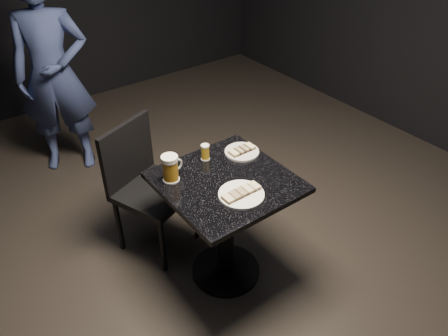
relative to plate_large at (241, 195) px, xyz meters
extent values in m
plane|color=black|center=(0.02, 0.16, -0.76)|extent=(6.00, 6.00, 0.00)
cylinder|color=white|center=(0.00, 0.00, 0.00)|extent=(0.25, 0.25, 0.01)
cylinder|color=silver|center=(0.26, 0.32, 0.00)|extent=(0.21, 0.21, 0.01)
imported|color=navy|center=(-0.31, 1.98, 0.07)|extent=(0.72, 0.62, 1.65)
cylinder|color=black|center=(0.02, 0.16, -0.74)|extent=(0.44, 0.44, 0.03)
cylinder|color=black|center=(0.02, 0.16, -0.38)|extent=(0.10, 0.10, 0.69)
cube|color=black|center=(0.02, 0.16, -0.02)|extent=(0.70, 0.70, 0.03)
cylinder|color=white|center=(-0.23, 0.34, 0.00)|extent=(0.09, 0.09, 0.01)
cylinder|color=#BF801F|center=(-0.23, 0.34, 0.06)|extent=(0.09, 0.09, 0.12)
cylinder|color=white|center=(-0.23, 0.34, 0.14)|extent=(0.09, 0.09, 0.03)
torus|color=silver|center=(-0.18, 0.36, 0.07)|extent=(0.08, 0.01, 0.08)
cylinder|color=silver|center=(0.04, 0.40, 0.00)|extent=(0.05, 0.05, 0.01)
cylinder|color=gold|center=(0.04, 0.40, 0.04)|extent=(0.05, 0.05, 0.08)
cylinder|color=silver|center=(0.04, 0.40, 0.09)|extent=(0.05, 0.05, 0.01)
cube|color=black|center=(-0.19, 0.65, -0.31)|extent=(0.57, 0.57, 0.04)
cylinder|color=black|center=(-0.29, 0.41, -0.54)|extent=(0.04, 0.04, 0.43)
cylinder|color=black|center=(0.06, 0.55, -0.54)|extent=(0.04, 0.04, 0.43)
cylinder|color=black|center=(-0.43, 0.76, -0.54)|extent=(0.04, 0.04, 0.43)
cylinder|color=black|center=(-0.08, 0.89, -0.54)|extent=(0.04, 0.04, 0.43)
cube|color=black|center=(-0.26, 0.84, -0.09)|extent=(0.42, 0.19, 0.44)
cube|color=#4C3521|center=(-0.09, 0.00, 0.01)|extent=(0.05, 0.07, 0.01)
cube|color=beige|center=(-0.09, 0.00, 0.02)|extent=(0.05, 0.07, 0.01)
cube|color=#4C3521|center=(-0.04, 0.00, 0.01)|extent=(0.05, 0.07, 0.01)
cube|color=#8C7251|center=(-0.04, 0.00, 0.02)|extent=(0.05, 0.07, 0.01)
cube|color=#4C3521|center=(0.00, 0.00, 0.01)|extent=(0.05, 0.07, 0.01)
cube|color=#8C7251|center=(0.00, 0.00, 0.02)|extent=(0.05, 0.07, 0.01)
cube|color=#4C3521|center=(0.04, 0.00, 0.01)|extent=(0.05, 0.07, 0.01)
cube|color=beige|center=(0.04, 0.00, 0.02)|extent=(0.05, 0.07, 0.01)
cube|color=#4C3521|center=(0.09, 0.00, 0.01)|extent=(0.05, 0.07, 0.01)
cube|color=beige|center=(0.09, 0.00, 0.02)|extent=(0.05, 0.07, 0.01)
cube|color=#4C3521|center=(0.20, 0.32, 0.01)|extent=(0.05, 0.07, 0.01)
cube|color=#D1D184|center=(0.20, 0.32, 0.02)|extent=(0.05, 0.07, 0.01)
cube|color=#4C3521|center=(0.24, 0.32, 0.01)|extent=(0.05, 0.07, 0.01)
cube|color=#8C7251|center=(0.24, 0.32, 0.02)|extent=(0.05, 0.07, 0.01)
cube|color=#4C3521|center=(0.28, 0.32, 0.01)|extent=(0.05, 0.07, 0.01)
cube|color=#8C7251|center=(0.28, 0.32, 0.02)|extent=(0.05, 0.07, 0.01)
cube|color=#4C3521|center=(0.32, 0.32, 0.01)|extent=(0.05, 0.07, 0.01)
cube|color=#D1D184|center=(0.32, 0.32, 0.02)|extent=(0.05, 0.07, 0.01)
camera|label=1|loc=(-1.15, -1.39, 1.45)|focal=35.00mm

